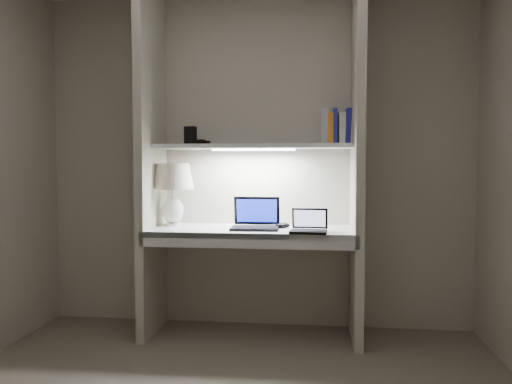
# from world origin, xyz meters

# --- Properties ---
(back_wall) EXTENTS (3.20, 0.01, 2.50)m
(back_wall) POSITION_xyz_m (0.00, 1.50, 1.25)
(back_wall) COLOR beige
(back_wall) RESTS_ON floor
(alcove_panel_left) EXTENTS (0.06, 0.55, 2.50)m
(alcove_panel_left) POSITION_xyz_m (-0.73, 1.23, 1.25)
(alcove_panel_left) COLOR beige
(alcove_panel_left) RESTS_ON floor
(alcove_panel_right) EXTENTS (0.06, 0.55, 2.50)m
(alcove_panel_right) POSITION_xyz_m (0.73, 1.23, 1.25)
(alcove_panel_right) COLOR beige
(alcove_panel_right) RESTS_ON floor
(desk) EXTENTS (1.40, 0.55, 0.04)m
(desk) POSITION_xyz_m (0.00, 1.23, 0.75)
(desk) COLOR white
(desk) RESTS_ON alcove_panel_left
(desk_apron) EXTENTS (1.46, 0.03, 0.10)m
(desk_apron) POSITION_xyz_m (0.00, 0.96, 0.72)
(desk_apron) COLOR silver
(desk_apron) RESTS_ON desk
(shelf) EXTENTS (1.40, 0.36, 0.03)m
(shelf) POSITION_xyz_m (0.00, 1.32, 1.35)
(shelf) COLOR silver
(shelf) RESTS_ON back_wall
(strip_light) EXTENTS (0.60, 0.04, 0.02)m
(strip_light) POSITION_xyz_m (0.00, 1.32, 1.33)
(strip_light) COLOR white
(strip_light) RESTS_ON shelf
(table_lamp) EXTENTS (0.31, 0.31, 0.46)m
(table_lamp) POSITION_xyz_m (-0.60, 1.31, 1.08)
(table_lamp) COLOR white
(table_lamp) RESTS_ON desk
(laptop_main) EXTENTS (0.33, 0.29, 0.22)m
(laptop_main) POSITION_xyz_m (0.03, 1.21, 0.82)
(laptop_main) COLOR black
(laptop_main) RESTS_ON desk
(laptop_netbook) EXTENTS (0.25, 0.23, 0.16)m
(laptop_netbook) POSITION_xyz_m (0.40, 1.05, 0.81)
(laptop_netbook) COLOR black
(laptop_netbook) RESTS_ON desk
(speaker) EXTENTS (0.12, 0.09, 0.16)m
(speaker) POSITION_xyz_m (0.05, 1.42, 0.85)
(speaker) COLOR silver
(speaker) RESTS_ON desk
(mouse) EXTENTS (0.11, 0.07, 0.04)m
(mouse) POSITION_xyz_m (0.22, 1.26, 0.79)
(mouse) COLOR black
(mouse) RESTS_ON desk
(cable_coil) EXTENTS (0.13, 0.13, 0.01)m
(cable_coil) POSITION_xyz_m (-0.06, 1.24, 0.78)
(cable_coil) COLOR black
(cable_coil) RESTS_ON desk
(sticky_note) EXTENTS (0.08, 0.08, 0.00)m
(sticky_note) POSITION_xyz_m (-0.64, 1.32, 0.77)
(sticky_note) COLOR yellow
(sticky_note) RESTS_ON desk
(book_row) EXTENTS (0.24, 0.17, 0.26)m
(book_row) POSITION_xyz_m (0.60, 1.42, 1.49)
(book_row) COLOR silver
(book_row) RESTS_ON shelf
(shelf_box) EXTENTS (0.09, 0.07, 0.13)m
(shelf_box) POSITION_xyz_m (-0.47, 1.35, 1.43)
(shelf_box) COLOR black
(shelf_box) RESTS_ON shelf
(shelf_gadget) EXTENTS (0.12, 0.10, 0.04)m
(shelf_gadget) POSITION_xyz_m (-0.41, 1.41, 1.39)
(shelf_gadget) COLOR black
(shelf_gadget) RESTS_ON shelf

